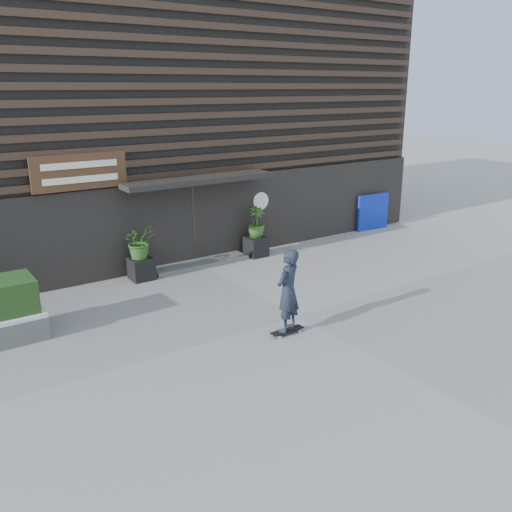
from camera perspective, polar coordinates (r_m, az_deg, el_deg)
ground at (r=12.69m, az=4.27°, el=-6.27°), size 80.00×80.00×0.00m
entrance_step at (r=16.26m, az=-5.91°, el=-0.73°), size 3.00×0.80×0.12m
planter_pot_left at (r=15.24m, az=-11.83°, el=-1.30°), size 0.60×0.60×0.60m
bamboo_left at (r=15.02m, az=-12.01°, el=1.52°), size 0.86×0.75×0.96m
planter_pot_right at (r=16.98m, az=0.01°, el=0.99°), size 0.60×0.60×0.60m
bamboo_right at (r=16.78m, az=0.01°, el=3.55°), size 0.54×0.54×0.96m
blue_tarp at (r=20.55m, az=12.04°, el=4.50°), size 1.39×0.20×1.30m
building at (r=20.38m, az=-13.80°, el=13.78°), size 18.00×11.00×8.00m
skateboarder at (r=11.43m, az=3.34°, el=-3.63°), size 0.78×0.65×1.89m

